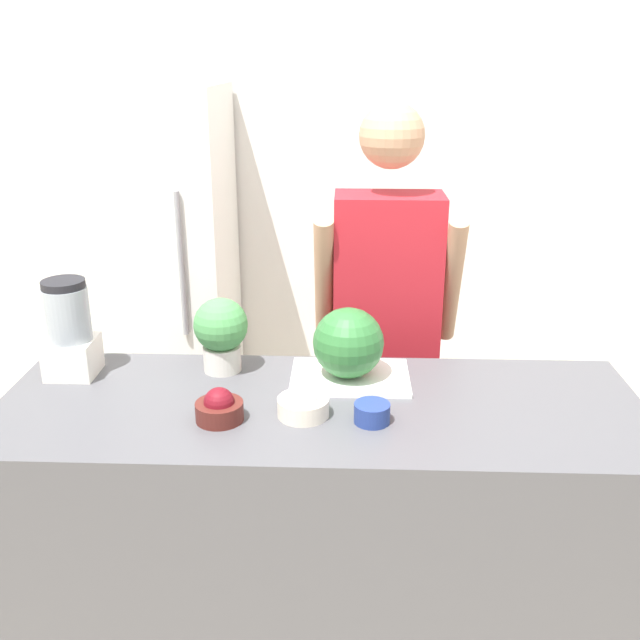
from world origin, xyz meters
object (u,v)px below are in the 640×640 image
object	(u,v)px
bowl_small_blue	(372,413)
watermelon	(348,343)
refrigerator	(155,281)
potted_plant	(221,331)
blender	(69,330)
bowl_cream	(303,404)
person	(385,333)
bowl_cherries	(219,408)

from	to	relation	value
bowl_small_blue	watermelon	bearing A→B (deg)	103.87
refrigerator	potted_plant	xyz separation A→B (m)	(0.51, -1.08, 0.18)
watermelon	blender	size ratio (longest dim) A/B	0.70
bowl_small_blue	potted_plant	world-z (taller)	potted_plant
refrigerator	blender	bearing A→B (deg)	-88.15
bowl_cream	potted_plant	bearing A→B (deg)	133.07
person	potted_plant	xyz separation A→B (m)	(-0.55, -0.41, 0.16)
watermelon	refrigerator	bearing A→B (deg)	128.82
refrigerator	person	size ratio (longest dim) A/B	1.02
person	bowl_cream	bearing A→B (deg)	-110.67
refrigerator	potted_plant	bearing A→B (deg)	-64.84
refrigerator	bowl_cherries	size ratio (longest dim) A/B	13.13
potted_plant	blender	bearing A→B (deg)	-173.86
watermelon	bowl_cherries	size ratio (longest dim) A/B	1.64
bowl_cream	blender	distance (m)	0.80
watermelon	blender	distance (m)	0.88
person	blender	distance (m)	1.13
blender	bowl_cherries	bearing A→B (deg)	-28.77
bowl_cherries	bowl_small_blue	distance (m)	0.43
bowl_small_blue	bowl_cream	bearing A→B (deg)	171.07
person	blender	bearing A→B (deg)	-155.85
refrigerator	blender	xyz separation A→B (m)	(0.04, -1.13, 0.19)
bowl_cherries	bowl_cream	xyz separation A→B (m)	(0.23, 0.04, -0.00)
refrigerator	potted_plant	world-z (taller)	refrigerator
watermelon	bowl_cream	xyz separation A→B (m)	(-0.13, -0.24, -0.09)
blender	bowl_cream	bearing A→B (deg)	-18.36
bowl_cherries	blender	world-z (taller)	blender
person	bowl_small_blue	size ratio (longest dim) A/B	17.26
bowl_cherries	bowl_cream	size ratio (longest dim) A/B	0.92
watermelon	bowl_small_blue	bearing A→B (deg)	-76.13
refrigerator	blender	distance (m)	1.15
bowl_cherries	bowl_cream	world-z (taller)	bowl_cherries
refrigerator	person	xyz separation A→B (m)	(1.05, -0.68, 0.02)
bowl_cherries	potted_plant	xyz separation A→B (m)	(-0.05, 0.34, 0.10)
refrigerator	potted_plant	distance (m)	1.21
potted_plant	bowl_small_blue	bearing A→B (deg)	-34.86
bowl_cherries	watermelon	bearing A→B (deg)	37.92
watermelon	bowl_cream	world-z (taller)	watermelon
person	bowl_cream	xyz separation A→B (m)	(-0.27, -0.71, 0.06)
bowl_small_blue	potted_plant	xyz separation A→B (m)	(-0.47, 0.33, 0.11)
bowl_small_blue	potted_plant	size ratio (longest dim) A/B	0.41
bowl_small_blue	person	bearing A→B (deg)	84.40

